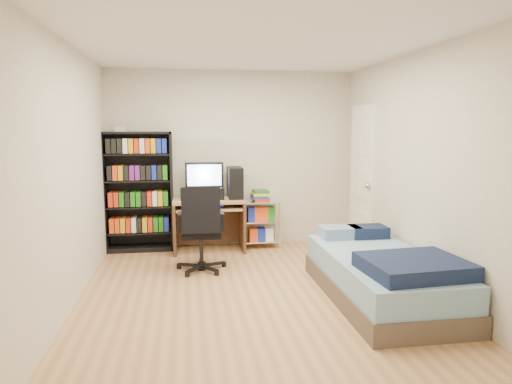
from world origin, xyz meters
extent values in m
cube|color=tan|center=(0.00, 0.00, -0.02)|extent=(3.50, 4.00, 0.04)
cube|color=white|center=(0.00, 0.00, 2.52)|extent=(3.50, 4.00, 0.04)
cube|color=silver|center=(0.00, 2.02, 1.25)|extent=(3.50, 0.04, 2.50)
cube|color=silver|center=(0.00, -2.02, 1.25)|extent=(3.50, 0.04, 2.50)
cube|color=silver|center=(-1.77, 0.00, 1.25)|extent=(0.04, 4.00, 2.50)
cube|color=silver|center=(1.77, 0.00, 1.25)|extent=(0.04, 4.00, 2.50)
cube|color=black|center=(-1.31, 1.84, 0.82)|extent=(0.93, 0.31, 1.65)
cube|color=black|center=(-1.31, 1.84, 0.26)|extent=(0.86, 0.29, 0.02)
cube|color=red|center=(-1.31, 1.83, 0.38)|extent=(0.80, 0.25, 0.20)
cube|color=black|center=(-1.31, 1.84, 0.62)|extent=(0.86, 0.29, 0.02)
cube|color=#182AAC|center=(-1.31, 1.83, 0.74)|extent=(0.80, 0.25, 0.20)
cube|color=black|center=(-1.31, 1.84, 0.98)|extent=(0.86, 0.29, 0.02)
cube|color=gold|center=(-1.31, 1.83, 1.10)|extent=(0.80, 0.25, 0.20)
cube|color=black|center=(-1.31, 1.84, 1.34)|extent=(0.86, 0.29, 0.02)
cube|color=#21781A|center=(-1.31, 1.83, 1.46)|extent=(0.80, 0.25, 0.20)
cube|color=silver|center=(-1.51, 1.84, 1.68)|extent=(0.14, 0.13, 0.07)
cube|color=#A47D54|center=(-0.36, 1.65, 0.71)|extent=(0.97, 0.54, 0.04)
cube|color=#3D2E21|center=(-0.83, 1.65, 0.35)|extent=(0.04, 0.54, 0.69)
cube|color=#3D2E21|center=(0.10, 1.65, 0.35)|extent=(0.04, 0.54, 0.69)
cube|color=#3D2E21|center=(-0.36, 1.90, 0.36)|extent=(0.93, 0.03, 0.63)
cube|color=#A47D54|center=(-0.36, 1.58, 0.61)|extent=(0.88, 0.44, 0.02)
cube|color=black|center=(-0.36, 1.56, 0.64)|extent=(0.43, 0.15, 0.02)
cube|color=black|center=(-0.41, 1.76, 1.05)|extent=(0.53, 0.05, 0.35)
cube|color=silver|center=(-0.41, 1.73, 1.05)|extent=(0.47, 0.01, 0.29)
cube|color=black|center=(0.01, 1.70, 0.94)|extent=(0.19, 0.41, 0.43)
cube|color=black|center=(-0.70, 1.60, 0.81)|extent=(0.08, 0.08, 0.17)
cube|color=black|center=(-0.20, 1.56, 0.81)|extent=(0.08, 0.08, 0.17)
cylinder|color=black|center=(-0.50, 0.80, 0.26)|extent=(0.05, 0.05, 0.37)
cube|color=black|center=(-0.50, 0.80, 0.46)|extent=(0.47, 0.47, 0.08)
cube|color=black|center=(-0.50, 0.59, 0.77)|extent=(0.44, 0.15, 0.53)
cube|color=black|center=(-0.75, 0.81, 0.60)|extent=(0.04, 0.29, 0.21)
cube|color=black|center=(-0.25, 0.80, 0.60)|extent=(0.04, 0.29, 0.21)
cylinder|color=white|center=(0.14, 1.60, 0.33)|extent=(0.02, 0.02, 0.67)
cylinder|color=white|center=(0.63, 1.60, 0.33)|extent=(0.02, 0.02, 0.67)
cylinder|color=white|center=(0.14, 1.94, 0.33)|extent=(0.02, 0.02, 0.67)
cylinder|color=white|center=(0.63, 1.94, 0.33)|extent=(0.02, 0.02, 0.67)
cube|color=white|center=(0.38, 1.77, 0.10)|extent=(0.49, 0.34, 0.02)
cube|color=white|center=(0.38, 1.77, 0.38)|extent=(0.49, 0.34, 0.02)
cube|color=white|center=(0.38, 1.77, 0.66)|extent=(0.49, 0.34, 0.02)
cube|color=#B52A19|center=(0.38, 1.77, 0.74)|extent=(0.21, 0.27, 0.15)
cube|color=brown|center=(1.23, -0.41, 0.10)|extent=(1.00, 2.00, 0.20)
cube|color=#7CA0B8|center=(1.23, -0.41, 0.32)|extent=(0.96, 1.96, 0.24)
cube|color=#131D3D|center=(1.28, -0.96, 0.50)|extent=(0.90, 0.76, 0.14)
cube|color=#9EC0E0|center=(1.08, 0.39, 0.50)|extent=(0.45, 0.30, 0.13)
cube|color=#131D3D|center=(1.41, 0.37, 0.50)|extent=(0.42, 0.30, 0.13)
cube|color=#392312|center=(1.23, -0.46, 0.45)|extent=(0.28, 0.22, 0.02)
cube|color=white|center=(1.73, 1.35, 1.00)|extent=(0.05, 0.80, 2.00)
sphere|color=#B9B9BD|center=(1.67, 1.03, 0.95)|extent=(0.08, 0.08, 0.08)
camera|label=1|loc=(-0.67, -4.54, 1.70)|focal=32.00mm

